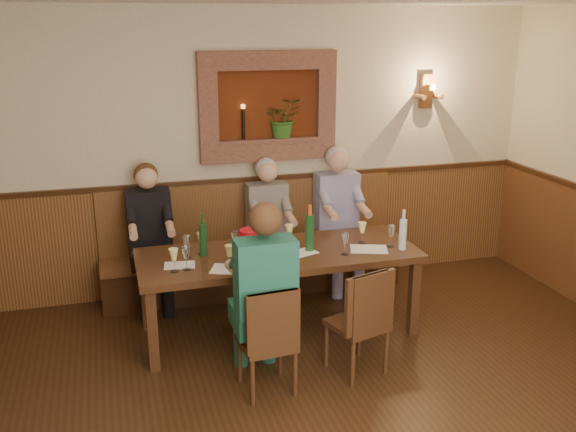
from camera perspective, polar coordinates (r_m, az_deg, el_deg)
name	(u,v)px	position (r m, az deg, el deg)	size (l,w,h in m)	color
room_shell	(368,168)	(3.50, 7.11, 4.25)	(6.04, 6.04, 2.82)	beige
wainscoting	(360,380)	(4.00, 6.41, -14.27)	(6.02, 6.02, 1.15)	#572F18
wall_niche	(272,111)	(6.35, -1.42, 9.32)	(1.36, 0.30, 1.06)	#59210C
wall_sconce	(427,92)	(6.92, 12.24, 10.73)	(0.25, 0.20, 0.35)	#572F18
dining_table	(278,260)	(5.54, -0.85, -3.94)	(2.40, 0.90, 0.75)	#371E10
bench	(254,260)	(6.51, -3.04, -3.94)	(3.00, 0.45, 1.11)	#381E0F
chair_near_left	(268,360)	(4.85, -1.82, -12.70)	(0.41, 0.41, 0.86)	#371E10
chair_near_right	(358,341)	(5.12, 6.23, -11.03)	(0.48, 0.48, 0.88)	#371E10
person_bench_left	(152,250)	(6.20, -12.03, -2.99)	(0.41, 0.50, 1.40)	black
person_bench_mid	(269,240)	(6.37, -1.67, -2.13)	(0.40, 0.49, 1.38)	#57514F
person_bench_right	(339,230)	(6.56, 4.54, -1.26)	(0.43, 0.53, 1.45)	navy
person_chair_front	(263,310)	(4.79, -2.25, -8.31)	(0.43, 0.53, 1.46)	navy
spittoon_bucket	(251,242)	(5.43, -3.32, -2.33)	(0.19, 0.19, 0.22)	red
wine_bottle_green_a	(310,232)	(5.50, 1.94, -1.41)	(0.09, 0.09, 0.41)	#19471E
wine_bottle_green_b	(203,239)	(5.43, -7.54, -2.01)	(0.08, 0.08, 0.37)	#19471E
water_bottle	(403,233)	(5.62, 10.17, -1.54)	(0.09, 0.09, 0.36)	silver
tasting_sheet_a	(180,265)	(5.29, -9.62, -4.33)	(0.25, 0.18, 0.00)	white
tasting_sheet_b	(302,253)	(5.49, 1.25, -3.28)	(0.25, 0.18, 0.00)	white
tasting_sheet_c	(369,249)	(5.62, 7.20, -2.93)	(0.32, 0.23, 0.00)	white
tasting_sheet_d	(231,269)	(5.16, -5.07, -4.72)	(0.32, 0.23, 0.00)	white
wine_glass_0	(174,260)	(5.14, -10.10, -3.89)	(0.08, 0.08, 0.19)	#FDF497
wine_glass_1	(187,247)	(5.41, -8.97, -2.73)	(0.08, 0.08, 0.19)	white
wine_glass_2	(230,257)	(5.15, -5.21, -3.61)	(0.08, 0.08, 0.19)	#FDF497
wine_glass_3	(235,242)	(5.48, -4.74, -2.32)	(0.08, 0.08, 0.19)	white
wine_glass_4	(276,245)	(5.38, -1.11, -2.64)	(0.08, 0.08, 0.19)	#FDF497
wine_glass_5	(289,235)	(5.64, 0.11, -1.71)	(0.08, 0.08, 0.19)	#FDF497
wine_glass_6	(345,244)	(5.44, 5.10, -2.47)	(0.08, 0.08, 0.19)	white
wine_glass_7	(362,233)	(5.74, 6.61, -1.49)	(0.08, 0.08, 0.19)	#FDF497
wine_glass_8	(391,236)	(5.68, 9.13, -1.77)	(0.08, 0.08, 0.19)	white
wine_glass_9	(258,257)	(5.13, -2.69, -3.65)	(0.08, 0.08, 0.19)	#FDF497
wine_glass_10	(186,258)	(5.16, -9.01, -3.75)	(0.08, 0.08, 0.19)	white
wine_glass_11	(202,243)	(5.48, -7.68, -2.43)	(0.08, 0.08, 0.19)	#FDF497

